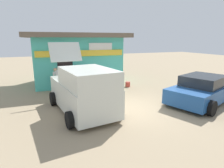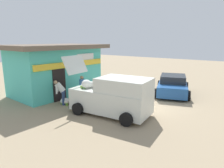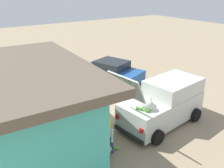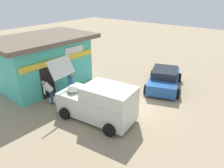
# 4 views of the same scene
# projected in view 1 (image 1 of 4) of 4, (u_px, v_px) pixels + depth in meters

# --- Properties ---
(ground_plane) EXTENTS (60.00, 60.00, 0.00)m
(ground_plane) POSITION_uv_depth(u_px,v_px,m) (136.00, 106.00, 8.75)
(ground_plane) COLOR #9E896B
(storefront_bar) EXTENTS (6.80, 4.75, 3.42)m
(storefront_bar) POSITION_uv_depth(u_px,v_px,m) (77.00, 58.00, 13.23)
(storefront_bar) COLOR #4CC6B7
(storefront_bar) RESTS_ON ground_plane
(delivery_van) EXTENTS (2.49, 4.66, 2.89)m
(delivery_van) POSITION_uv_depth(u_px,v_px,m) (83.00, 90.00, 7.84)
(delivery_van) COLOR silver
(delivery_van) RESTS_ON ground_plane
(parked_sedan) EXTENTS (4.43, 3.20, 1.35)m
(parked_sedan) POSITION_uv_depth(u_px,v_px,m) (202.00, 90.00, 9.14)
(parked_sedan) COLOR #1E4C8C
(parked_sedan) RESTS_ON ground_plane
(vendor_standing) EXTENTS (0.53, 0.45, 1.55)m
(vendor_standing) POSITION_uv_depth(u_px,v_px,m) (85.00, 77.00, 10.95)
(vendor_standing) COLOR navy
(vendor_standing) RESTS_ON ground_plane
(customer_bending) EXTENTS (0.67, 0.68, 1.45)m
(customer_bending) POSITION_uv_depth(u_px,v_px,m) (59.00, 78.00, 10.75)
(customer_bending) COLOR navy
(customer_bending) RESTS_ON ground_plane
(unloaded_banana_pile) EXTENTS (0.70, 0.75, 0.39)m
(unloaded_banana_pile) POSITION_uv_depth(u_px,v_px,m) (64.00, 90.00, 10.80)
(unloaded_banana_pile) COLOR silver
(unloaded_banana_pile) RESTS_ON ground_plane
(paint_bucket) EXTENTS (0.31, 0.31, 0.32)m
(paint_bucket) POSITION_uv_depth(u_px,v_px,m) (128.00, 84.00, 12.33)
(paint_bucket) COLOR #BF3F33
(paint_bucket) RESTS_ON ground_plane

